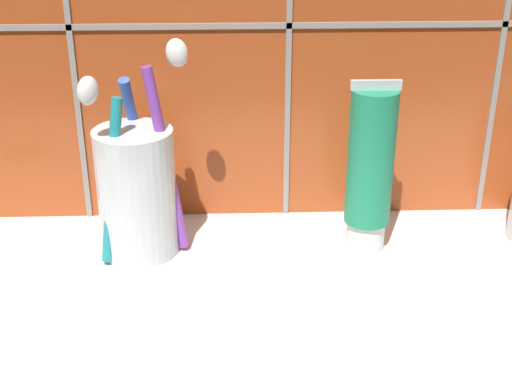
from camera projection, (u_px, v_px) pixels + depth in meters
sink_counter at (275, 312)px, 54.78cm from camera, size 74.03×30.74×2.00cm
toothbrush_cup at (137, 187)px, 59.00cm from camera, size 8.76×12.73×18.42cm
toothpaste_tube at (370, 168)px, 58.90cm from camera, size 4.05×3.86×14.89cm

